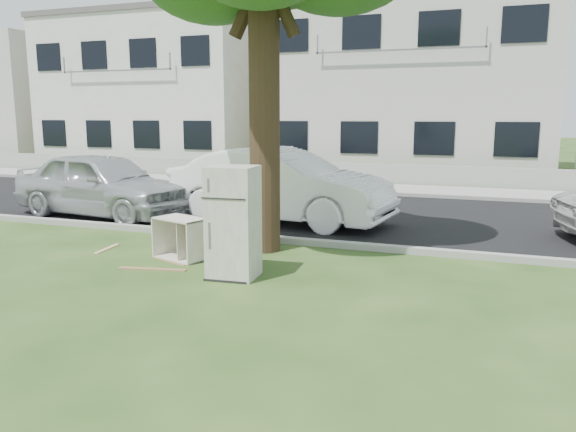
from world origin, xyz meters
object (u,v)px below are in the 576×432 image
(car_center, at_px, (280,186))
(fridge, at_px, (233,222))
(cabinet, at_px, (182,238))
(car_left, at_px, (102,184))

(car_center, bearing_deg, fridge, -161.06)
(fridge, distance_m, car_center, 4.47)
(fridge, height_order, cabinet, fridge)
(fridge, height_order, car_left, fridge)
(cabinet, bearing_deg, car_left, 161.62)
(cabinet, height_order, car_left, car_left)
(car_left, bearing_deg, car_center, -72.18)
(car_center, bearing_deg, cabinet, -179.15)
(cabinet, distance_m, car_left, 4.89)
(cabinet, relative_size, car_center, 0.18)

